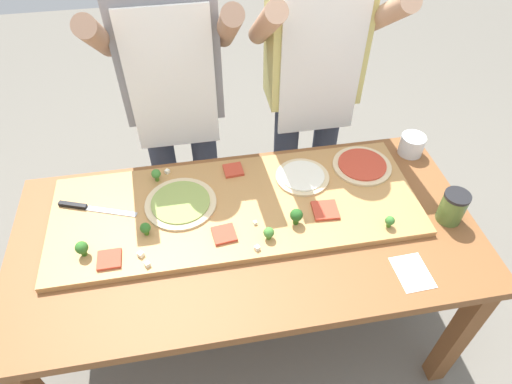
# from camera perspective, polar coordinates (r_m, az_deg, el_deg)

# --- Properties ---
(ground_plane) EXTENTS (8.00, 8.00, 0.00)m
(ground_plane) POSITION_cam_1_polar(r_m,az_deg,el_deg) (2.27, -0.94, -17.23)
(ground_plane) COLOR #6B665B
(prep_table) EXTENTS (1.71, 0.83, 0.76)m
(prep_table) POSITION_cam_1_polar(r_m,az_deg,el_deg) (1.71, -1.20, -6.92)
(prep_table) COLOR brown
(prep_table) RESTS_ON ground
(cutting_board) EXTENTS (1.39, 0.52, 0.03)m
(cutting_board) POSITION_cam_1_polar(r_m,az_deg,el_deg) (1.69, -2.54, -1.91)
(cutting_board) COLOR #B27F47
(cutting_board) RESTS_ON prep_table
(chefs_knife) EXTENTS (0.30, 0.12, 0.02)m
(chefs_knife) POSITION_cam_1_polar(r_m,az_deg,el_deg) (1.78, -21.04, -1.87)
(chefs_knife) COLOR #B7BABF
(chefs_knife) RESTS_ON cutting_board
(pizza_whole_pesto_green) EXTENTS (0.27, 0.27, 0.02)m
(pizza_whole_pesto_green) POSITION_cam_1_polar(r_m,az_deg,el_deg) (1.70, -9.69, -1.40)
(pizza_whole_pesto_green) COLOR beige
(pizza_whole_pesto_green) RESTS_ON cutting_board
(pizza_whole_white_garlic) EXTENTS (0.22, 0.22, 0.02)m
(pizza_whole_white_garlic) POSITION_cam_1_polar(r_m,az_deg,el_deg) (1.79, 6.00, 2.00)
(pizza_whole_white_garlic) COLOR beige
(pizza_whole_white_garlic) RESTS_ON cutting_board
(pizza_whole_tomato_red) EXTENTS (0.24, 0.24, 0.02)m
(pizza_whole_tomato_red) POSITION_cam_1_polar(r_m,az_deg,el_deg) (1.88, 13.52, 3.37)
(pizza_whole_tomato_red) COLOR beige
(pizza_whole_tomato_red) RESTS_ON cutting_board
(pizza_slice_near_left) EXTENTS (0.09, 0.09, 0.01)m
(pizza_slice_near_left) POSITION_cam_1_polar(r_m,az_deg,el_deg) (1.58, -4.14, -5.46)
(pizza_slice_near_left) COLOR #BC3D28
(pizza_slice_near_left) RESTS_ON cutting_board
(pizza_slice_near_right) EXTENTS (0.08, 0.08, 0.01)m
(pizza_slice_near_right) POSITION_cam_1_polar(r_m,az_deg,el_deg) (1.59, -18.41, -8.25)
(pizza_slice_near_right) COLOR #BC3D28
(pizza_slice_near_right) RESTS_ON cutting_board
(pizza_slice_center) EXTENTS (0.08, 0.08, 0.01)m
(pizza_slice_center) POSITION_cam_1_polar(r_m,az_deg,el_deg) (1.81, -2.95, 2.85)
(pizza_slice_center) COLOR #BC3D28
(pizza_slice_center) RESTS_ON cutting_board
(pizza_slice_far_left) EXTENTS (0.10, 0.10, 0.01)m
(pizza_slice_far_left) POSITION_cam_1_polar(r_m,az_deg,el_deg) (1.67, 8.93, -2.34)
(pizza_slice_far_left) COLOR #BC3D28
(pizza_slice_far_left) RESTS_ON cutting_board
(broccoli_floret_back_right) EXTENTS (0.03, 0.03, 0.05)m
(broccoli_floret_back_right) POSITION_cam_1_polar(r_m,az_deg,el_deg) (1.66, 16.89, -3.61)
(broccoli_floret_back_right) COLOR #3F7220
(broccoli_floret_back_right) RESTS_ON cutting_board
(broccoli_floret_center_right) EXTENTS (0.04, 0.04, 0.05)m
(broccoli_floret_center_right) POSITION_cam_1_polar(r_m,az_deg,el_deg) (1.80, -12.77, 2.25)
(broccoli_floret_center_right) COLOR #487A23
(broccoli_floret_center_right) RESTS_ON cutting_board
(broccoli_floret_back_left) EXTENTS (0.04, 0.04, 0.06)m
(broccoli_floret_back_left) POSITION_cam_1_polar(r_m,az_deg,el_deg) (1.61, -21.57, -6.74)
(broccoli_floret_back_left) COLOR #366618
(broccoli_floret_back_left) RESTS_ON cutting_board
(broccoli_floret_front_right) EXTENTS (0.04, 0.04, 0.05)m
(broccoli_floret_front_right) POSITION_cam_1_polar(r_m,az_deg,el_deg) (1.61, -14.08, -4.57)
(broccoli_floret_front_right) COLOR #366618
(broccoli_floret_front_right) RESTS_ON cutting_board
(broccoli_floret_front_mid) EXTENTS (0.04, 0.04, 0.05)m
(broccoli_floret_front_mid) POSITION_cam_1_polar(r_m,az_deg,el_deg) (1.55, 1.66, -5.29)
(broccoli_floret_front_mid) COLOR #487A23
(broccoli_floret_front_mid) RESTS_ON cutting_board
(broccoli_floret_center_left) EXTENTS (0.05, 0.05, 0.07)m
(broccoli_floret_center_left) POSITION_cam_1_polar(r_m,az_deg,el_deg) (1.60, 5.23, -3.06)
(broccoli_floret_center_left) COLOR #2C5915
(broccoli_floret_center_left) RESTS_ON cutting_board
(cheese_crumble_a) EXTENTS (0.02, 0.02, 0.02)m
(cheese_crumble_a) POSITION_cam_1_polar(r_m,az_deg,el_deg) (1.57, -14.66, -7.78)
(cheese_crumble_a) COLOR white
(cheese_crumble_a) RESTS_ON cutting_board
(cheese_crumble_b) EXTENTS (0.01, 0.01, 0.01)m
(cheese_crumble_b) POSITION_cam_1_polar(r_m,az_deg,el_deg) (1.61, -0.09, -4.04)
(cheese_crumble_b) COLOR white
(cheese_crumble_b) RESTS_ON cutting_board
(cheese_crumble_c) EXTENTS (0.02, 0.02, 0.02)m
(cheese_crumble_c) POSITION_cam_1_polar(r_m,az_deg,el_deg) (1.54, 0.15, -7.23)
(cheese_crumble_c) COLOR white
(cheese_crumble_c) RESTS_ON cutting_board
(cheese_crumble_d) EXTENTS (0.02, 0.02, 0.02)m
(cheese_crumble_d) POSITION_cam_1_polar(r_m,az_deg,el_deg) (1.84, -11.39, 2.62)
(cheese_crumble_d) COLOR white
(cheese_crumble_d) RESTS_ON cutting_board
(cheese_crumble_e) EXTENTS (0.02, 0.02, 0.02)m
(cheese_crumble_e) POSITION_cam_1_polar(r_m,az_deg,el_deg) (1.54, -13.85, -9.04)
(cheese_crumble_e) COLOR silver
(cheese_crumble_e) RESTS_ON cutting_board
(flour_cup) EXTENTS (0.10, 0.10, 0.09)m
(flour_cup) POSITION_cam_1_polar(r_m,az_deg,el_deg) (2.03, 19.43, 5.65)
(flour_cup) COLOR white
(flour_cup) RESTS_ON prep_table
(sauce_jar) EXTENTS (0.09, 0.09, 0.13)m
(sauce_jar) POSITION_cam_1_polar(r_m,az_deg,el_deg) (1.77, 24.06, -1.78)
(sauce_jar) COLOR #517033
(sauce_jar) RESTS_ON prep_table
(recipe_note) EXTENTS (0.12, 0.15, 0.00)m
(recipe_note) POSITION_cam_1_polar(r_m,az_deg,el_deg) (1.61, 19.53, -9.76)
(recipe_note) COLOR white
(recipe_note) RESTS_ON prep_table
(cook_left) EXTENTS (0.54, 0.39, 1.67)m
(cook_left) POSITION_cam_1_polar(r_m,az_deg,el_deg) (1.93, -10.56, 12.75)
(cook_left) COLOR #333847
(cook_left) RESTS_ON ground
(cook_right) EXTENTS (0.54, 0.39, 1.67)m
(cook_right) POSITION_cam_1_polar(r_m,az_deg,el_deg) (2.01, 7.35, 14.46)
(cook_right) COLOR #333847
(cook_right) RESTS_ON ground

